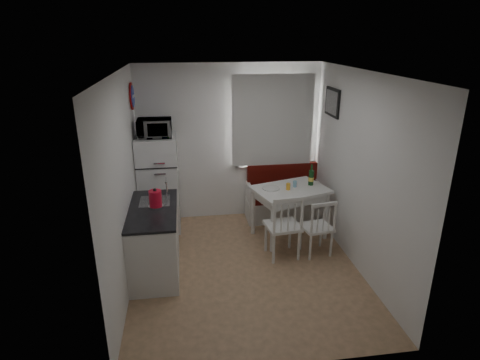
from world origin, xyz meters
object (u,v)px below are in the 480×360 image
object	(u,v)px
bench	(284,201)
wine_bottle	(311,175)
dining_table	(290,194)
microwave	(154,128)
fridge	(159,184)
kettle	(155,199)
chair_left	(285,221)
chair_right	(319,222)
kitchen_counter	(155,239)

from	to	relation	value
bench	wine_bottle	size ratio (longest dim) A/B	3.92
dining_table	microwave	xyz separation A→B (m)	(-2.00, 0.52, 0.97)
fridge	kettle	distance (m)	1.26
wine_bottle	chair_left	bearing A→B (deg)	-127.91
bench	wine_bottle	distance (m)	0.92
chair_right	kettle	bearing A→B (deg)	170.96
kettle	chair_right	bearing A→B (deg)	0.17
dining_table	microwave	size ratio (longest dim) A/B	2.47
microwave	dining_table	bearing A→B (deg)	-14.61
chair_left	chair_right	xyz separation A→B (m)	(0.50, 0.01, -0.07)
bench	microwave	xyz separation A→B (m)	(-2.08, -0.16, 1.38)
chair_left	microwave	xyz separation A→B (m)	(-1.75, 1.19, 1.08)
dining_table	microwave	bearing A→B (deg)	148.65
bench	fridge	bearing A→B (deg)	-176.98
chair_right	wine_bottle	world-z (taller)	wine_bottle
bench	microwave	distance (m)	2.50
dining_table	chair_left	distance (m)	0.72
kettle	microwave	bearing A→B (deg)	91.45
dining_table	fridge	distance (m)	2.08
dining_table	fridge	world-z (taller)	fridge
chair_left	kettle	xyz separation A→B (m)	(-1.72, 0.01, 0.43)
kitchen_counter	microwave	distance (m)	1.71
bench	dining_table	xyz separation A→B (m)	(-0.09, -0.68, 0.41)
chair_left	microwave	distance (m)	2.37
dining_table	wine_bottle	distance (m)	0.45
chair_left	wine_bottle	bearing A→B (deg)	45.90
kitchen_counter	microwave	size ratio (longest dim) A/B	2.62
kitchen_counter	wine_bottle	distance (m)	2.54
fridge	wine_bottle	distance (m)	2.40
kitchen_counter	microwave	world-z (taller)	microwave
chair_left	wine_bottle	world-z (taller)	wine_bottle
microwave	kettle	bearing A→B (deg)	-88.55
chair_left	microwave	world-z (taller)	microwave
kitchen_counter	kettle	size ratio (longest dim) A/B	5.08
chair_left	kettle	bearing A→B (deg)	173.65
dining_table	chair_left	bearing A→B (deg)	-127.19
kitchen_counter	dining_table	xyz separation A→B (m)	(2.02, 0.67, 0.26)
kitchen_counter	chair_right	size ratio (longest dim) A/B	2.85
chair_left	fridge	size ratio (longest dim) A/B	0.34
chair_left	kettle	distance (m)	1.77
chair_right	microwave	xyz separation A→B (m)	(-2.25, 1.18, 1.15)
fridge	dining_table	bearing A→B (deg)	-15.95
kettle	wine_bottle	size ratio (longest dim) A/B	0.78
kitchen_counter	chair_left	size ratio (longest dim) A/B	2.52
bench	microwave	size ratio (longest dim) A/B	2.57
bench	kettle	bearing A→B (deg)	-146.76
bench	kitchen_counter	bearing A→B (deg)	-147.22
chair_left	wine_bottle	xyz separation A→B (m)	(0.60, 0.77, 0.37)
bench	wine_bottle	xyz separation A→B (m)	(0.26, -0.58, 0.66)
kitchen_counter	fridge	size ratio (longest dim) A/B	0.85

